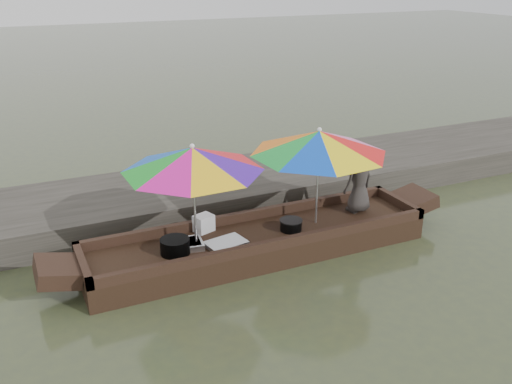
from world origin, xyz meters
name	(u,v)px	position (x,y,z in m)	size (l,w,h in m)	color
water	(259,254)	(0.00, 0.00, 0.00)	(80.00, 80.00, 0.00)	#39412C
dock	(208,192)	(0.00, 2.20, 0.25)	(22.00, 2.20, 0.50)	#2D2B26
boat_hull	(259,244)	(0.00, 0.00, 0.17)	(5.30, 1.20, 0.35)	black
cooking_pot	(175,246)	(-1.34, -0.07, 0.46)	(0.42, 0.42, 0.22)	black
tray_crayfish	(183,245)	(-1.19, 0.04, 0.39)	(0.57, 0.39, 0.09)	silver
tray_scallop	(226,243)	(-0.60, -0.14, 0.38)	(0.57, 0.39, 0.06)	silver
charcoal_grill	(291,225)	(0.51, -0.08, 0.43)	(0.33, 0.33, 0.16)	black
supply_bag	(204,223)	(-0.72, 0.45, 0.48)	(0.28, 0.22, 0.26)	silver
vendor	(359,180)	(1.86, 0.12, 0.90)	(0.54, 0.35, 1.10)	#312D2B
umbrella_bow	(194,197)	(-1.00, 0.00, 1.12)	(1.98, 1.98, 1.55)	red
umbrella_stern	(318,177)	(1.00, 0.00, 1.12)	(2.10, 2.10, 1.55)	pink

